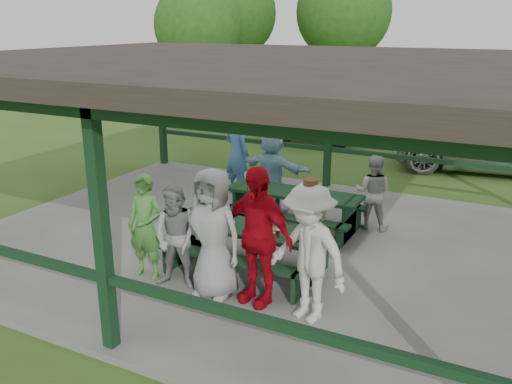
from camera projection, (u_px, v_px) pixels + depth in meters
The scene contains 19 objects.
ground at pixel (254, 244), 9.88m from camera, with size 90.00×90.00×0.00m, color #38581B.
concrete_slab at pixel (254, 242), 9.87m from camera, with size 10.00×8.00×0.10m, color slate.
pavilion_structure at pixel (254, 67), 8.93m from camera, with size 10.60×8.60×3.24m.
picnic_table_near at pixel (247, 243), 8.48m from camera, with size 2.54×1.39×0.75m.
picnic_table_far at pixel (293, 205), 10.21m from camera, with size 2.55×1.39×0.75m.
table_setting at pixel (241, 222), 8.47m from camera, with size 2.23×0.45×0.10m.
contestant_green at pixel (145, 227), 8.19m from camera, with size 0.60×0.39×1.63m, color #498D37.
contestant_grey_left at pixel (178, 238), 7.86m from camera, with size 0.76×0.59×1.57m, color gray.
contestant_grey_mid at pixel (213, 234), 7.56m from camera, with size 0.93×0.60×1.89m, color #959698.
contestant_red at pixel (257, 236), 7.40m from camera, with size 1.16×0.48×1.97m, color #B70816.
contestant_white_fedora at pixel (309, 253), 6.96m from camera, with size 1.37×1.04×1.93m.
spectator_lblue at pixel (272, 170), 11.08m from camera, with size 1.62×0.52×1.75m, color #7EAFC3.
spectator_blue at pixel (237, 153), 12.20m from camera, with size 0.69×0.46×1.90m, color teal.
spectator_grey at pixel (373, 192), 10.18m from camera, with size 0.70×0.54×1.44m, color #9B9B9E.
pickup_truck at pixel (502, 142), 14.61m from camera, with size 2.58×5.60×1.56m, color silver.
farm_trailer at pixel (316, 122), 18.01m from camera, with size 4.03×2.01×1.40m.
tree_far_left at pixel (233, 14), 24.68m from camera, with size 3.99×3.99×6.23m.
tree_left at pixel (343, 13), 22.83m from camera, with size 4.01×4.01×6.27m.
tree_edge_left at pixel (198, 26), 21.65m from camera, with size 3.52×3.52×5.50m.
Camera 1 is at (4.20, -8.12, 3.88)m, focal length 38.00 mm.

